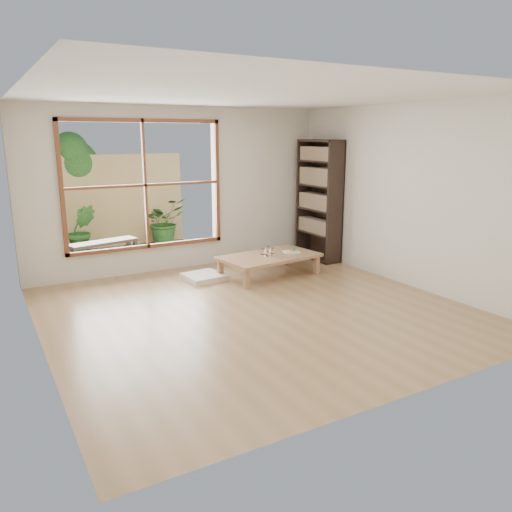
{
  "coord_description": "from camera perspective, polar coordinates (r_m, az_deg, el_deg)",
  "views": [
    {
      "loc": [
        -2.95,
        -5.19,
        2.15
      ],
      "look_at": [
        0.32,
        0.55,
        0.55
      ],
      "focal_mm": 35.0,
      "sensor_mm": 36.0,
      "label": 1
    }
  ],
  "objects": [
    {
      "name": "ground",
      "position": [
        6.34,
        -0.04,
        -6.19
      ],
      "size": [
        5.0,
        5.0,
        0.0
      ],
      "primitive_type": "plane",
      "color": "#A57B52",
      "rests_on": "ground"
    },
    {
      "name": "low_table",
      "position": [
        7.79,
        1.5,
        -0.18
      ],
      "size": [
        1.61,
        1.03,
        0.33
      ],
      "rotation": [
        0.0,
        0.0,
        0.12
      ],
      "color": "tan",
      "rests_on": "ground"
    },
    {
      "name": "floor_cushion",
      "position": [
        7.7,
        -6.02,
        -2.37
      ],
      "size": [
        0.6,
        0.6,
        0.08
      ],
      "primitive_type": "cube",
      "rotation": [
        0.0,
        0.0,
        0.1
      ],
      "color": "white",
      "rests_on": "ground"
    },
    {
      "name": "bookshelf",
      "position": [
        8.84,
        7.22,
        6.31
      ],
      "size": [
        0.33,
        0.94,
        2.08
      ],
      "primitive_type": "cube",
      "color": "black",
      "rests_on": "ground"
    },
    {
      "name": "glass_tall",
      "position": [
        7.72,
        1.36,
        0.55
      ],
      "size": [
        0.08,
        0.08,
        0.14
      ],
      "primitive_type": "cylinder",
      "color": "silver",
      "rests_on": "low_table"
    },
    {
      "name": "glass_mid",
      "position": [
        7.87,
        1.96,
        0.59
      ],
      "size": [
        0.06,
        0.06,
        0.09
      ],
      "primitive_type": "cylinder",
      "color": "silver",
      "rests_on": "low_table"
    },
    {
      "name": "glass_short",
      "position": [
        7.8,
        0.79,
        0.48
      ],
      "size": [
        0.07,
        0.07,
        0.09
      ],
      "primitive_type": "cylinder",
      "color": "silver",
      "rests_on": "low_table"
    },
    {
      "name": "glass_small",
      "position": [
        7.74,
        1.46,
        0.3
      ],
      "size": [
        0.06,
        0.06,
        0.07
      ],
      "primitive_type": "cylinder",
      "color": "silver",
      "rests_on": "low_table"
    },
    {
      "name": "food_tray",
      "position": [
        7.99,
        4.12,
        0.58
      ],
      "size": [
        0.3,
        0.25,
        0.08
      ],
      "rotation": [
        0.0,
        0.0,
        -0.32
      ],
      "color": "white",
      "rests_on": "low_table"
    },
    {
      "name": "deck",
      "position": [
        9.31,
        -14.23,
        -0.16
      ],
      "size": [
        2.8,
        2.0,
        0.05
      ],
      "primitive_type": "cube",
      "color": "#312C24",
      "rests_on": "ground"
    },
    {
      "name": "garden_bench",
      "position": [
        8.92,
        -17.07,
        1.26
      ],
      "size": [
        1.21,
        0.58,
        0.37
      ],
      "rotation": [
        0.0,
        0.0,
        0.22
      ],
      "color": "black",
      "rests_on": "deck"
    },
    {
      "name": "bamboo_fence",
      "position": [
        10.11,
        -16.08,
        5.99
      ],
      "size": [
        2.8,
        0.06,
        1.8
      ],
      "primitive_type": "cube",
      "color": "tan",
      "rests_on": "ground"
    },
    {
      "name": "shrub_right",
      "position": [
        10.21,
        -10.47,
        3.95
      ],
      "size": [
        0.98,
        0.91,
        0.9
      ],
      "primitive_type": "imported",
      "rotation": [
        0.0,
        0.0,
        0.3
      ],
      "color": "#2D6926",
      "rests_on": "deck"
    },
    {
      "name": "shrub_left",
      "position": [
        9.5,
        -19.3,
        2.8
      ],
      "size": [
        0.54,
        0.45,
        0.93
      ],
      "primitive_type": "imported",
      "rotation": [
        0.0,
        0.0,
        -0.08
      ],
      "color": "#2D6926",
      "rests_on": "deck"
    },
    {
      "name": "garden_tree",
      "position": [
        10.2,
        -20.51,
        9.83
      ],
      "size": [
        1.04,
        0.85,
        2.22
      ],
      "color": "#4C3D2D",
      "rests_on": "ground"
    }
  ]
}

